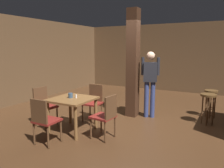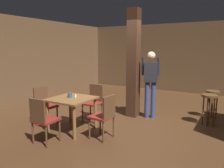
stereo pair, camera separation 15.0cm
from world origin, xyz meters
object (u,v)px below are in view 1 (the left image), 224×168
chair_east (106,115)px  standing_person (150,80)px  chair_west (44,104)px  bar_stool_near (208,101)px  napkin_cup (70,95)px  chair_north (94,100)px  salt_shaker (76,96)px  chair_south (44,119)px  bar_stool_mid (211,97)px  dining_table (72,104)px

chair_east → standing_person: bearing=80.4°
chair_west → bar_stool_near: size_ratio=1.20×
napkin_cup → standing_person: (1.22, 1.71, 0.21)m
chair_east → chair_north: (-0.86, 0.86, 0.00)m
chair_east → standing_person: (0.30, 1.76, 0.50)m
salt_shaker → standing_person: standing_person is taller
napkin_cup → bar_stool_near: napkin_cup is taller
chair_east → napkin_cup: chair_east is taller
chair_south → bar_stool_mid: 4.18m
standing_person → bar_stool_mid: (1.42, 0.73, -0.46)m
dining_table → bar_stool_near: (2.56, 1.86, -0.04)m
salt_shaker → bar_stool_mid: size_ratio=0.10×
chair_south → standing_person: 2.85m
chair_west → bar_stool_mid: chair_west is taller
napkin_cup → standing_person: standing_person is taller
chair_west → bar_stool_mid: size_ratio=1.22×
bar_stool_near → bar_stool_mid: (0.02, 0.60, -0.02)m
dining_table → standing_person: size_ratio=0.51×
chair_south → bar_stool_near: 3.72m
dining_table → salt_shaker: size_ratio=11.72×
dining_table → chair_north: chair_north is taller
chair_east → bar_stool_near: chair_east is taller
chair_north → standing_person: (1.16, 0.89, 0.50)m
chair_west → napkin_cup: bearing=3.2°
chair_west → salt_shaker: size_ratio=11.92×
chair_east → chair_west: bearing=179.9°
chair_north → salt_shaker: size_ratio=11.92×
chair_north → chair_west: size_ratio=1.00×
dining_table → chair_south: 0.82m
salt_shaker → chair_north: bearing=94.2°
chair_west → salt_shaker: 0.94m
chair_north → chair_south: bearing=-90.7°
standing_person → bar_stool_mid: standing_person is taller
bar_stool_near → bar_stool_mid: 0.60m
napkin_cup → chair_north: bearing=85.6°
salt_shaker → standing_person: bearing=56.6°
salt_shaker → bar_stool_near: (2.50, 1.80, -0.21)m
salt_shaker → bar_stool_mid: bearing=43.7°
standing_person → salt_shaker: bearing=-123.4°
chair_north → chair_west: same height
chair_east → standing_person: size_ratio=0.52×
dining_table → chair_west: chair_west is taller
standing_person → bar_stool_mid: 1.66m
standing_person → napkin_cup: bearing=-125.5°
bar_stool_mid → dining_table: bearing=-136.3°
chair_west → bar_stool_near: bearing=29.1°
chair_south → napkin_cup: 0.88m
napkin_cup → salt_shaker: bearing=20.7°
chair_south → chair_north: bearing=89.3°
chair_north → chair_south: size_ratio=1.00×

